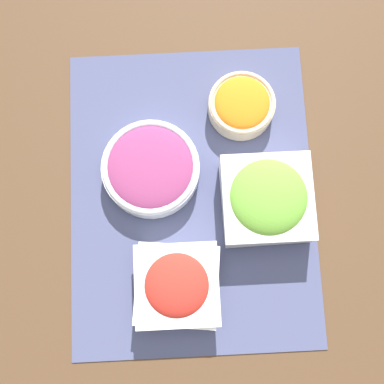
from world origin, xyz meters
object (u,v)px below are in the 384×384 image
onion_bowl (151,168)px  lettuce_bowl (267,199)px  tomato_bowl (177,286)px  carrot_bowl (242,105)px

onion_bowl → lettuce_bowl: (0.06, 0.18, 0.01)m
onion_bowl → tomato_bowl: (0.19, 0.03, 0.00)m
onion_bowl → lettuce_bowl: lettuce_bowl is taller
onion_bowl → lettuce_bowl: bearing=71.1°
tomato_bowl → carrot_bowl: tomato_bowl is taller
onion_bowl → tomato_bowl: tomato_bowl is taller
onion_bowl → carrot_bowl: bearing=123.2°
carrot_bowl → lettuce_bowl: (0.16, 0.03, 0.01)m
onion_bowl → carrot_bowl: 0.18m
onion_bowl → lettuce_bowl: 0.19m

